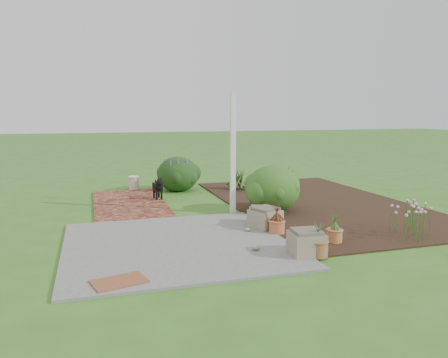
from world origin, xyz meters
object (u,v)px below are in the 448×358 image
object	(u,v)px
stone_trough_near	(306,243)
cream_ceramic_urn	(134,183)
black_dog	(158,187)
evergreen_shrub	(272,188)

from	to	relation	value
stone_trough_near	cream_ceramic_urn	world-z (taller)	cream_ceramic_urn
black_dog	cream_ceramic_urn	size ratio (longest dim) A/B	1.68
evergreen_shrub	cream_ceramic_urn	bearing A→B (deg)	126.67
black_dog	cream_ceramic_urn	bearing A→B (deg)	101.30
stone_trough_near	evergreen_shrub	world-z (taller)	evergreen_shrub
stone_trough_near	cream_ceramic_urn	bearing A→B (deg)	106.80
stone_trough_near	black_dog	size ratio (longest dim) A/B	0.79
cream_ceramic_urn	stone_trough_near	bearing A→B (deg)	-73.20
cream_ceramic_urn	evergreen_shrub	distance (m)	4.34
cream_ceramic_urn	evergreen_shrub	world-z (taller)	evergreen_shrub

